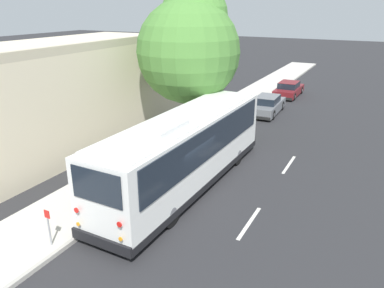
% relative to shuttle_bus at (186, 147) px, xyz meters
% --- Properties ---
extents(ground_plane, '(160.00, 160.00, 0.00)m').
position_rel_shuttle_bus_xyz_m(ground_plane, '(-1.08, -0.26, -1.81)').
color(ground_plane, '#28282B').
extents(sidewalk_slab, '(80.00, 3.06, 0.15)m').
position_rel_shuttle_bus_xyz_m(sidewalk_slab, '(-1.08, 2.99, -1.74)').
color(sidewalk_slab, beige).
rests_on(sidewalk_slab, ground).
extents(curb_strip, '(80.00, 0.14, 0.15)m').
position_rel_shuttle_bus_xyz_m(curb_strip, '(-1.08, 1.39, -1.74)').
color(curb_strip, '#AAA69D').
rests_on(curb_strip, ground).
extents(shuttle_bus, '(11.29, 2.64, 3.37)m').
position_rel_shuttle_bus_xyz_m(shuttle_bus, '(0.00, 0.00, 0.00)').
color(shuttle_bus, white).
rests_on(shuttle_bus, ground).
extents(parked_sedan_gray, '(4.69, 1.85, 1.32)m').
position_rel_shuttle_bus_xyz_m(parked_sedan_gray, '(13.02, 0.25, -1.20)').
color(parked_sedan_gray, slate).
rests_on(parked_sedan_gray, ground).
extents(parked_sedan_maroon, '(4.45, 1.84, 1.26)m').
position_rel_shuttle_bus_xyz_m(parked_sedan_maroon, '(19.30, 0.23, -1.23)').
color(parked_sedan_maroon, maroon).
rests_on(parked_sedan_maroon, ground).
extents(street_tree, '(5.59, 5.59, 8.62)m').
position_rel_shuttle_bus_xyz_m(street_tree, '(5.27, 2.59, 3.70)').
color(street_tree, brown).
rests_on(street_tree, sidewalk_slab).
extents(sign_post_near, '(0.06, 0.22, 1.28)m').
position_rel_shuttle_bus_xyz_m(sign_post_near, '(-6.05, 1.78, -1.00)').
color(sign_post_near, gray).
rests_on(sign_post_near, sidewalk_slab).
extents(sign_post_far, '(0.06, 0.06, 1.28)m').
position_rel_shuttle_bus_xyz_m(sign_post_far, '(-4.84, 1.78, -1.02)').
color(sign_post_far, gray).
rests_on(sign_post_far, sidewalk_slab).
extents(fire_hydrant, '(0.22, 0.22, 0.81)m').
position_rel_shuttle_bus_xyz_m(fire_hydrant, '(7.44, 1.73, -1.26)').
color(fire_hydrant, red).
rests_on(fire_hydrant, sidewalk_slab).
extents(building_backdrop, '(20.08, 8.09, 5.80)m').
position_rel_shuttle_bus_xyz_m(building_backdrop, '(2.02, 9.96, 0.90)').
color(building_backdrop, beige).
rests_on(building_backdrop, ground).
extents(lane_stripe_mid, '(2.40, 0.14, 0.01)m').
position_rel_shuttle_bus_xyz_m(lane_stripe_mid, '(-1.61, -3.48, -1.81)').
color(lane_stripe_mid, silver).
rests_on(lane_stripe_mid, ground).
extents(lane_stripe_ahead, '(2.40, 0.14, 0.01)m').
position_rel_shuttle_bus_xyz_m(lane_stripe_ahead, '(4.39, -3.48, -1.81)').
color(lane_stripe_ahead, silver).
rests_on(lane_stripe_ahead, ground).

